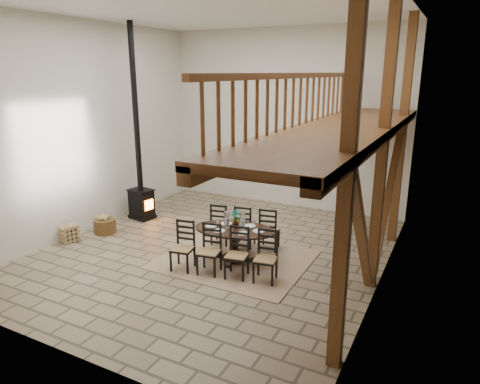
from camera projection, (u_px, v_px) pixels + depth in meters
The scene contains 7 objects.
ground at pixel (214, 251), 9.42m from camera, with size 8.00×8.00×0.00m, color gray.
room_shell at pixel (265, 115), 8.08m from camera, with size 7.02×8.02×5.01m.
rug at pixel (235, 259), 8.98m from camera, with size 3.00×2.50×0.02m, color tan.
dining_table at pixel (234, 245), 8.81m from camera, with size 2.13×2.18×1.09m.
wood_stove at pixel (140, 177), 11.24m from camera, with size 0.69×0.57×5.00m.
log_basket at pixel (105, 225), 10.45m from camera, with size 0.53×0.53×0.44m.
log_stack at pixel (69, 234), 9.90m from camera, with size 0.40×0.47×0.39m.
Camera 1 is at (4.52, -7.48, 3.81)m, focal length 32.00 mm.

